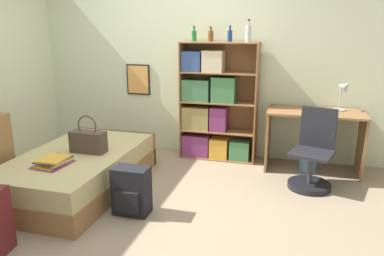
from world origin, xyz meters
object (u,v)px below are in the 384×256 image
at_px(backpack, 131,191).
at_px(handbag, 88,141).
at_px(bottle_clear, 230,36).
at_px(bookcase, 212,108).
at_px(desk_lamp, 344,91).
at_px(waste_bin, 308,161).
at_px(book_stack_on_bed, 54,161).
at_px(bottle_green, 194,36).
at_px(bottle_blue, 248,33).
at_px(desk, 314,130).
at_px(bottle_brown, 211,36).
at_px(bed, 79,170).
at_px(desk_chair, 312,163).

bearing_deg(backpack, handbag, 148.77).
relative_size(bottle_clear, backpack, 0.43).
bearing_deg(bookcase, desk_lamp, -0.23).
bearing_deg(waste_bin, book_stack_on_bed, -146.52).
bearing_deg(bookcase, handbag, -127.95).
bearing_deg(bottle_green, book_stack_on_bed, -117.27).
bearing_deg(backpack, bottle_blue, 64.84).
distance_m(bookcase, desk, 1.35).
bearing_deg(bottle_green, bottle_brown, 9.40).
relative_size(bed, bottle_brown, 10.01).
bearing_deg(handbag, backpack, -31.23).
xyz_separation_m(bed, backpack, (0.81, -0.38, 0.02)).
xyz_separation_m(bottle_blue, desk_lamp, (1.19, 0.01, -0.67)).
bearing_deg(bed, bottle_clear, 45.42).
bearing_deg(book_stack_on_bed, handbag, 74.04).
xyz_separation_m(bottle_brown, backpack, (-0.34, -1.84, -1.41)).
bearing_deg(desk, bookcase, 174.87).
xyz_separation_m(bed, book_stack_on_bed, (-0.01, -0.41, 0.25)).
xyz_separation_m(bottle_brown, bottle_blue, (0.49, -0.06, 0.03)).
height_order(bottle_blue, desk, bottle_blue).
height_order(bottle_green, desk_lamp, bottle_green).
height_order(desk_lamp, desk_chair, desk_lamp).
distance_m(bed, bottle_green, 2.22).
distance_m(bottle_blue, backpack, 2.44).
bearing_deg(bottle_blue, bottle_clear, 171.93).
distance_m(handbag, backpack, 0.87).
height_order(bottle_blue, waste_bin, bottle_blue).
xyz_separation_m(backpack, waste_bin, (1.66, 1.61, -0.10)).
distance_m(bottle_blue, waste_bin, 1.77).
xyz_separation_m(book_stack_on_bed, bottle_green, (0.95, 1.83, 1.18)).
xyz_separation_m(handbag, bottle_blue, (1.52, 1.36, 1.13)).
bearing_deg(desk_lamp, bottle_brown, 178.09).
bearing_deg(book_stack_on_bed, bookcase, 56.65).
distance_m(handbag, book_stack_on_bed, 0.48).
height_order(bottle_brown, desk_chair, bottle_brown).
distance_m(desk_lamp, backpack, 2.81).
bearing_deg(backpack, bookcase, 78.02).
bearing_deg(handbag, bottle_green, 59.46).
bearing_deg(bottle_brown, bottle_blue, -7.05).
distance_m(handbag, bottle_brown, 2.07).
height_order(desk_chair, waste_bin, desk_chair).
xyz_separation_m(bed, handbag, (0.12, 0.03, 0.34)).
xyz_separation_m(bed, bottle_brown, (1.15, 1.45, 1.43)).
relative_size(book_stack_on_bed, bottle_clear, 1.97).
xyz_separation_m(book_stack_on_bed, bottle_blue, (1.65, 1.81, 1.22)).
relative_size(bottle_clear, desk_lamp, 0.51).
relative_size(bookcase, desk_lamp, 4.04).
distance_m(bookcase, bottle_brown, 0.95).
distance_m(bottle_clear, bottle_blue, 0.24).
relative_size(handbag, bookcase, 0.26).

